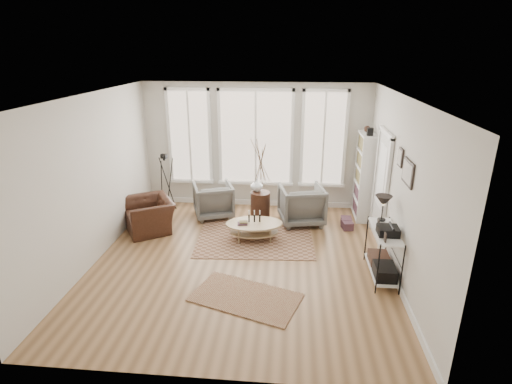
# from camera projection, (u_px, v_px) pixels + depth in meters

# --- Properties ---
(room) EXTENTS (5.50, 5.54, 2.90)m
(room) POSITION_uv_depth(u_px,v_px,m) (242.00, 185.00, 6.73)
(room) COLOR #987047
(room) RESTS_ON ground
(bay_window) EXTENTS (4.14, 0.12, 2.24)m
(bay_window) POSITION_uv_depth(u_px,v_px,m) (256.00, 140.00, 9.19)
(bay_window) COLOR tan
(bay_window) RESTS_ON ground
(door) EXTENTS (0.09, 1.06, 2.22)m
(door) POSITION_uv_depth(u_px,v_px,m) (381.00, 185.00, 7.67)
(door) COLOR silver
(door) RESTS_ON ground
(bookcase) EXTENTS (0.31, 0.85, 2.06)m
(bookcase) POSITION_uv_depth(u_px,v_px,m) (364.00, 176.00, 8.74)
(bookcase) COLOR white
(bookcase) RESTS_ON ground
(low_shelf) EXTENTS (0.38, 1.08, 1.30)m
(low_shelf) POSITION_uv_depth(u_px,v_px,m) (383.00, 248.00, 6.54)
(low_shelf) COLOR white
(low_shelf) RESTS_ON ground
(wall_art) EXTENTS (0.04, 0.88, 0.44)m
(wall_art) POSITION_uv_depth(u_px,v_px,m) (406.00, 168.00, 6.08)
(wall_art) COLOR black
(wall_art) RESTS_ON ground
(rug_main) EXTENTS (2.37, 1.83, 0.01)m
(rug_main) POSITION_uv_depth(u_px,v_px,m) (255.00, 238.00, 8.00)
(rug_main) COLOR brown
(rug_main) RESTS_ON ground
(rug_runner) EXTENTS (1.81, 1.37, 0.01)m
(rug_runner) POSITION_uv_depth(u_px,v_px,m) (245.00, 297.00, 6.11)
(rug_runner) COLOR brown
(rug_runner) RESTS_ON ground
(coffee_table) EXTENTS (1.20, 0.86, 0.51)m
(coffee_table) POSITION_uv_depth(u_px,v_px,m) (254.00, 226.00, 7.89)
(coffee_table) COLOR tan
(coffee_table) RESTS_ON ground
(armchair_left) EXTENTS (1.06, 1.08, 0.77)m
(armchair_left) POSITION_uv_depth(u_px,v_px,m) (213.00, 200.00, 8.96)
(armchair_left) COLOR slate
(armchair_left) RESTS_ON ground
(armchair_right) EXTENTS (1.07, 1.09, 0.84)m
(armchair_right) POSITION_uv_depth(u_px,v_px,m) (301.00, 204.00, 8.61)
(armchair_right) COLOR slate
(armchair_right) RESTS_ON ground
(side_table) EXTENTS (0.43, 0.43, 1.80)m
(side_table) POSITION_uv_depth(u_px,v_px,m) (260.00, 183.00, 8.61)
(side_table) COLOR #392016
(side_table) RESTS_ON ground
(vase) EXTENTS (0.34, 0.34, 0.27)m
(vase) POSITION_uv_depth(u_px,v_px,m) (257.00, 185.00, 8.73)
(vase) COLOR silver
(vase) RESTS_ON side_table
(accent_chair) EXTENTS (1.35, 1.31, 0.67)m
(accent_chair) POSITION_uv_depth(u_px,v_px,m) (149.00, 215.00, 8.29)
(accent_chair) COLOR #392016
(accent_chair) RESTS_ON ground
(tripod_camera) EXTENTS (0.48, 0.48, 1.36)m
(tripod_camera) POSITION_uv_depth(u_px,v_px,m) (166.00, 185.00, 9.19)
(tripod_camera) COLOR black
(tripod_camera) RESTS_ON ground
(book_stack_near) EXTENTS (0.22, 0.28, 0.18)m
(book_stack_near) POSITION_uv_depth(u_px,v_px,m) (346.00, 221.00, 8.58)
(book_stack_near) COLOR maroon
(book_stack_near) RESTS_ON ground
(book_stack_far) EXTENTS (0.25, 0.29, 0.17)m
(book_stack_far) POSITION_uv_depth(u_px,v_px,m) (347.00, 225.00, 8.41)
(book_stack_far) COLOR maroon
(book_stack_far) RESTS_ON ground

